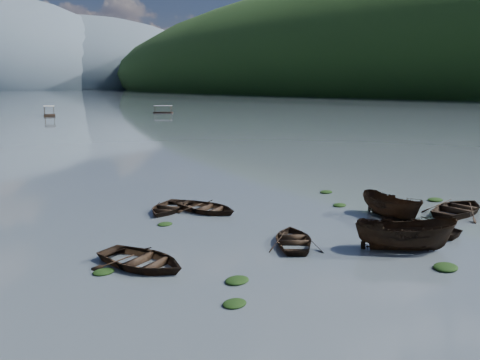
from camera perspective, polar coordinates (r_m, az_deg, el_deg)
ground_plane at (r=23.03m, az=19.25°, el=-9.61°), size 2400.00×2400.00×0.00m
right_hill_far at (r=531.43m, az=26.00°, el=9.58°), size 520.00×1200.00×190.00m
haze_mtn_d at (r=972.01m, az=-18.54°, el=10.54°), size 520.00×520.00×220.00m
rowboat_0 at (r=21.98m, az=-11.85°, el=-10.22°), size 4.61×5.41×0.95m
rowboat_1 at (r=24.53m, az=6.56°, el=-7.70°), size 4.70×4.85×0.82m
rowboat_2 at (r=24.85m, az=19.36°, el=-8.05°), size 4.85×4.69×1.89m
rowboat_3 at (r=28.31m, az=20.76°, el=-5.76°), size 3.73×4.85×0.93m
rowboat_4 at (r=33.07m, az=25.11°, el=-3.66°), size 5.09×3.78×1.01m
rowboat_5 at (r=30.23m, az=17.90°, el=-4.48°), size 2.62×4.86×1.78m
rowboat_6 at (r=30.39m, az=-4.05°, el=-3.84°), size 4.19×4.99×0.89m
rowboat_7 at (r=30.82m, az=-8.84°, el=-3.73°), size 4.79×4.58×0.81m
weed_clump_0 at (r=18.07m, az=-0.66°, el=-14.95°), size 0.96×0.78×0.21m
weed_clump_1 at (r=19.94m, az=-0.36°, el=-12.29°), size 1.07×0.86×0.24m
weed_clump_2 at (r=23.13m, az=23.77°, el=-9.87°), size 1.23×0.98×0.27m
weed_clump_3 at (r=32.39m, az=12.05°, el=-3.10°), size 0.97×0.82×0.22m
weed_clump_4 at (r=35.85m, az=22.70°, el=-2.34°), size 1.20×0.95×0.25m
weed_clump_5 at (r=21.65m, az=-16.29°, el=-10.80°), size 0.96×0.78×0.20m
weed_clump_6 at (r=27.87m, az=-9.12°, el=-5.40°), size 0.91×0.76×0.19m
weed_clump_7 at (r=36.09m, az=10.46°, el=-1.53°), size 1.05×0.84×0.23m
pontoon_centre at (r=131.08m, az=-22.20°, el=7.22°), size 4.54×7.09×2.52m
pontoon_right at (r=136.19m, az=-9.34°, el=8.05°), size 5.47×5.19×2.04m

